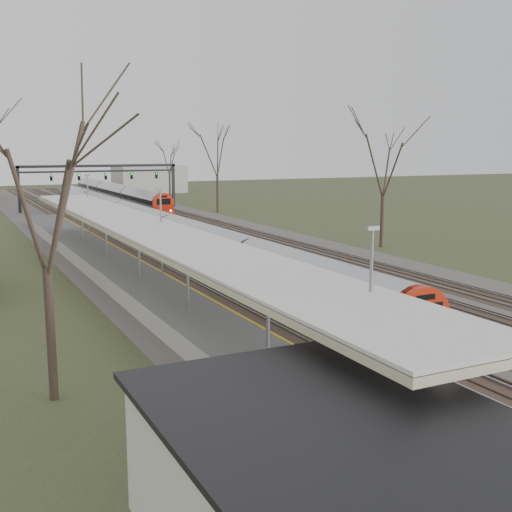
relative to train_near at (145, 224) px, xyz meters
The scene contains 9 objects.
track_bed 3.11m from the train_near, ahead, with size 24.00×160.00×0.22m.
platform 18.64m from the train_near, 110.61° to the right, with size 3.50×69.00×1.00m, color #9E9B93.
canopy 23.02m from the train_near, 106.63° to the right, with size 4.10×50.00×3.11m.
station_building 47.98m from the train_near, 102.03° to the right, with size 6.00×9.00×3.20m, color silver.
signal_gantry 30.39m from the train_near, 84.69° to the left, with size 21.00×0.59×6.08m.
tree_west_near 37.89m from the train_near, 111.14° to the right, with size 5.00×5.00×10.30m.
tree_east_far 21.75m from the train_near, 38.06° to the right, with size 5.00×5.00×10.30m.
train_near is the anchor object (origin of this frame).
train_far 39.18m from the train_near, 79.71° to the left, with size 2.62×45.21×3.05m.
Camera 1 is at (-18.89, -1.09, 8.32)m, focal length 45.00 mm.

